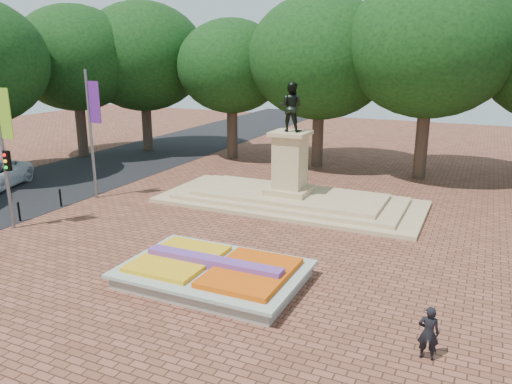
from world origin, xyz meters
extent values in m
plane|color=brown|center=(0.00, 0.00, 0.00)|extent=(90.00, 90.00, 0.00)
cube|color=black|center=(-15.00, 5.00, 0.01)|extent=(9.00, 90.00, 0.02)
cube|color=gray|center=(1.00, -2.00, 0.23)|extent=(6.00, 4.00, 0.45)
cube|color=#B1BCAA|center=(1.00, -2.00, 0.50)|extent=(6.30, 4.30, 0.12)
cube|color=#FB600D|center=(2.45, -2.00, 0.63)|extent=(2.60, 3.40, 0.22)
cube|color=yellow|center=(-0.45, -2.00, 0.62)|extent=(2.60, 3.40, 0.18)
cube|color=#592F83|center=(1.00, -2.00, 0.72)|extent=(5.20, 0.55, 0.38)
cube|color=tan|center=(0.00, 8.00, 0.10)|extent=(14.00, 6.00, 0.20)
cube|color=tan|center=(0.00, 8.00, 0.30)|extent=(12.00, 5.00, 0.20)
cube|color=tan|center=(0.00, 8.00, 0.50)|extent=(10.00, 4.00, 0.20)
cube|color=tan|center=(0.00, 8.00, 0.75)|extent=(2.20, 2.20, 0.30)
cube|color=tan|center=(0.00, 8.00, 2.30)|extent=(1.50, 1.50, 2.80)
cube|color=tan|center=(0.00, 8.00, 3.80)|extent=(1.90, 1.90, 0.20)
imported|color=black|center=(0.00, 8.00, 5.15)|extent=(1.22, 0.95, 2.50)
cylinder|color=#3C2920|center=(-16.00, 18.00, 2.00)|extent=(0.80, 0.80, 4.00)
ellipsoid|color=black|center=(-16.00, 18.00, 6.69)|extent=(8.80, 8.80, 7.48)
cylinder|color=#3C2920|center=(-8.00, 18.00, 2.00)|extent=(0.80, 0.80, 4.00)
ellipsoid|color=black|center=(-8.00, 18.00, 6.69)|extent=(8.80, 8.80, 7.48)
cylinder|color=#3C2920|center=(-1.00, 18.00, 2.00)|extent=(0.80, 0.80, 4.00)
ellipsoid|color=black|center=(-1.00, 18.00, 6.69)|extent=(8.80, 8.80, 7.48)
cylinder|color=#3C2920|center=(6.00, 18.00, 2.00)|extent=(0.80, 0.80, 4.00)
ellipsoid|color=black|center=(6.00, 18.00, 6.69)|extent=(8.80, 8.80, 7.48)
cylinder|color=#3C2920|center=(-19.50, 13.00, 1.92)|extent=(0.80, 0.80, 3.84)
ellipsoid|color=black|center=(-19.50, 13.00, 6.41)|extent=(8.40, 8.40, 7.14)
cylinder|color=slate|center=(-10.20, -1.00, 3.50)|extent=(0.16, 0.16, 7.00)
cube|color=#86BC25|center=(-9.75, -1.00, 5.30)|extent=(0.70, 0.04, 2.20)
cylinder|color=slate|center=(-10.20, 4.50, 3.50)|extent=(0.16, 0.16, 7.00)
cube|color=#5F1F84|center=(-9.75, 4.50, 5.30)|extent=(0.70, 0.04, 2.20)
cube|color=black|center=(-10.00, -1.00, 3.20)|extent=(0.28, 0.18, 0.90)
cylinder|color=black|center=(-10.70, -0.20, 0.45)|extent=(0.10, 0.10, 0.90)
sphere|color=black|center=(-10.70, -0.20, 0.92)|extent=(0.12, 0.12, 0.12)
cylinder|color=black|center=(-10.70, 2.40, 0.45)|extent=(0.10, 0.10, 0.90)
sphere|color=black|center=(-10.70, 2.40, 0.92)|extent=(0.12, 0.12, 0.12)
cylinder|color=black|center=(-10.70, 5.00, 0.45)|extent=(0.10, 0.10, 0.90)
sphere|color=black|center=(-10.70, 5.00, 0.92)|extent=(0.12, 0.12, 0.12)
imported|color=black|center=(8.40, -3.62, 0.76)|extent=(0.58, 0.41, 1.52)
camera|label=1|loc=(9.16, -16.05, 7.88)|focal=35.00mm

